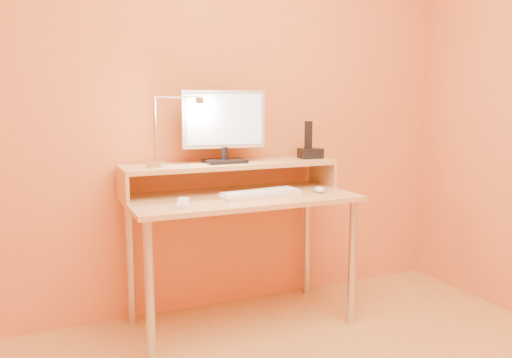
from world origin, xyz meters
name	(u,v)px	position (x,y,z in m)	size (l,w,h in m)	color
wall_back	(220,95)	(0.00, 1.50, 1.25)	(3.00, 0.04, 2.50)	#E88044
desk_leg_fl	(150,294)	(-0.55, 0.93, 0.35)	(0.04, 0.04, 0.69)	silver
desk_leg_fr	(352,263)	(0.55, 0.93, 0.35)	(0.04, 0.04, 0.69)	silver
desk_leg_bl	(130,262)	(-0.55, 1.43, 0.35)	(0.04, 0.04, 0.69)	silver
desk_leg_br	(307,240)	(0.55, 1.43, 0.35)	(0.04, 0.04, 0.69)	silver
desk_lower	(241,198)	(0.00, 1.18, 0.71)	(1.20, 0.60, 0.03)	tan
shelf_riser_left	(123,186)	(-0.59, 1.33, 0.79)	(0.02, 0.30, 0.14)	tan
shelf_riser_right	(322,173)	(0.59, 1.33, 0.79)	(0.02, 0.30, 0.14)	tan
desk_shelf	(231,165)	(0.00, 1.33, 0.87)	(1.20, 0.30, 0.03)	tan
monitor_foot	(225,161)	(-0.03, 1.33, 0.89)	(0.22, 0.16, 0.02)	black
monitor_neck	(225,153)	(-0.03, 1.33, 0.93)	(0.04, 0.04, 0.07)	black
monitor_panel	(224,119)	(-0.03, 1.34, 1.12)	(0.46, 0.04, 0.31)	silver
monitor_back	(222,119)	(-0.03, 1.36, 1.12)	(0.41, 0.01, 0.27)	black
monitor_screen	(225,119)	(-0.03, 1.32, 1.12)	(0.42, 0.00, 0.27)	#A9BDD3
lamp_base	(156,165)	(-0.42, 1.30, 0.89)	(0.10, 0.10, 0.03)	silver
lamp_post	(155,130)	(-0.42, 1.30, 1.07)	(0.01, 0.01, 0.33)	silver
lamp_arm	(177,98)	(-0.30, 1.30, 1.24)	(0.01, 0.01, 0.24)	silver
lamp_head	(200,100)	(-0.18, 1.30, 1.22)	(0.04, 0.04, 0.03)	silver
lamp_bulb	(200,104)	(-0.18, 1.30, 1.20)	(0.03, 0.03, 0.00)	#FFEAC6
phone_dock	(310,153)	(0.51, 1.33, 0.91)	(0.13, 0.10, 0.06)	black
phone_handset	(308,135)	(0.49, 1.33, 1.02)	(0.04, 0.03, 0.16)	black
phone_led	(321,154)	(0.55, 1.28, 0.91)	(0.01, 0.00, 0.04)	blue
keyboard	(260,195)	(0.08, 1.11, 0.73)	(0.44, 0.14, 0.02)	silver
mouse	(319,189)	(0.43, 1.09, 0.74)	(0.05, 0.10, 0.03)	white
remote_control	(183,203)	(-0.35, 1.06, 0.73)	(0.05, 0.20, 0.02)	silver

